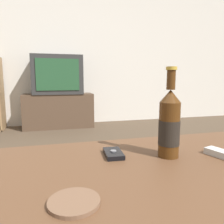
% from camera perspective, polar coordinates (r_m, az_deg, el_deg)
% --- Properties ---
extents(back_wall, '(8.00, 0.05, 2.60)m').
position_cam_1_polar(back_wall, '(3.57, -11.90, 18.03)').
color(back_wall, beige).
rests_on(back_wall, ground_plane).
extents(coffee_table, '(1.30, 0.64, 0.47)m').
position_cam_1_polar(coffee_table, '(0.62, 8.07, -21.25)').
color(coffee_table, brown).
rests_on(coffee_table, ground_plane).
extents(tv_stand, '(0.98, 0.36, 0.49)m').
position_cam_1_polar(tv_stand, '(3.29, -13.72, 0.35)').
color(tv_stand, '#4C3828').
rests_on(tv_stand, ground_plane).
extents(television, '(0.69, 0.40, 0.54)m').
position_cam_1_polar(television, '(3.26, -14.05, 9.40)').
color(television, '#2D2D2D').
rests_on(television, tv_stand).
extents(beer_bottle, '(0.07, 0.07, 0.28)m').
position_cam_1_polar(beer_bottle, '(0.69, 14.74, -3.12)').
color(beer_bottle, '#47280F').
rests_on(beer_bottle, coffee_table).
extents(cell_phone, '(0.06, 0.10, 0.02)m').
position_cam_1_polar(cell_phone, '(0.70, 0.35, -10.77)').
color(cell_phone, black).
rests_on(cell_phone, coffee_table).
extents(coaster, '(0.10, 0.10, 0.01)m').
position_cam_1_polar(coaster, '(0.46, -9.89, -22.14)').
color(coaster, brown).
rests_on(coaster, coffee_table).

